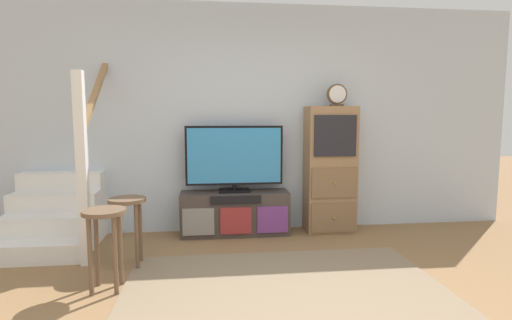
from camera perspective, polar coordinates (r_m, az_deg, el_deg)
name	(u,v)px	position (r m, az deg, el deg)	size (l,w,h in m)	color
back_wall	(257,119)	(4.89, 0.21, 5.86)	(6.40, 0.12, 2.70)	silver
area_rug	(286,291)	(3.35, 4.26, -18.17)	(2.60, 1.80, 0.01)	#847056
media_console	(235,213)	(4.73, -3.04, -7.60)	(1.26, 0.38, 0.51)	#423833
television	(234,157)	(4.64, -3.11, 0.43)	(1.13, 0.22, 0.77)	black
side_cabinet	(330,170)	(4.86, 10.52, -1.38)	(0.58, 0.38, 1.50)	#93704C
desk_clock	(337,95)	(4.82, 11.48, 9.06)	(0.24, 0.08, 0.26)	#4C3823
staircase	(62,208)	(4.99, -25.98, -6.15)	(1.00, 1.36, 2.20)	white
bar_stool_near	(105,230)	(3.43, -20.77, -9.31)	(0.34, 0.34, 0.66)	brown
bar_stool_far	(127,215)	(3.89, -17.87, -7.49)	(0.34, 0.34, 0.64)	brown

